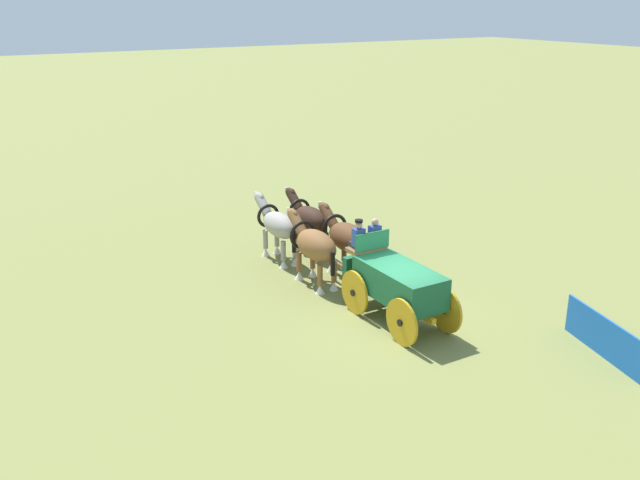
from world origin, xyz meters
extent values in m
plane|color=olive|center=(0.00, 0.00, 0.00)|extent=(220.00, 220.00, 0.00)
cube|color=#195B38|center=(0.00, 0.00, 1.26)|extent=(2.96, 1.37, 0.96)
cube|color=brown|center=(1.72, -0.01, 1.78)|extent=(0.57, 1.22, 0.12)
cube|color=#195B38|center=(2.12, -0.01, 1.13)|extent=(0.25, 1.08, 0.60)
cube|color=#195B38|center=(1.42, -0.01, 2.11)|extent=(0.07, 1.21, 0.55)
cube|color=gold|center=(0.00, 0.00, 0.68)|extent=(3.24, 0.18, 0.16)
cylinder|color=gold|center=(1.18, 0.77, 0.68)|extent=(1.35, 0.09, 1.35)
cylinder|color=black|center=(1.18, 0.77, 0.68)|extent=(0.20, 0.18, 0.20)
cylinder|color=gold|center=(1.17, -0.78, 0.68)|extent=(1.35, 0.09, 1.35)
cylinder|color=black|center=(1.17, -0.78, 0.68)|extent=(0.20, 0.18, 0.20)
cylinder|color=gold|center=(-1.17, 0.78, 0.68)|extent=(1.35, 0.09, 1.35)
cylinder|color=black|center=(-1.17, 0.78, 0.68)|extent=(0.20, 0.18, 0.20)
cylinder|color=gold|center=(-1.18, -0.77, 0.68)|extent=(1.35, 0.09, 1.35)
cylinder|color=black|center=(-1.18, -0.77, 0.68)|extent=(0.20, 0.18, 0.20)
cylinder|color=brown|center=(2.77, -0.02, 0.73)|extent=(2.60, 0.12, 0.10)
cube|color=#2D2D33|center=(1.85, 0.28, 1.92)|extent=(0.40, 0.32, 0.16)
cube|color=#334C99|center=(1.73, 0.28, 2.19)|extent=(0.24, 0.36, 0.55)
sphere|color=tan|center=(1.73, 0.28, 2.58)|extent=(0.22, 0.22, 0.22)
cylinder|color=black|center=(1.73, 0.28, 2.71)|extent=(0.24, 0.24, 0.08)
cube|color=#2D2D33|center=(1.84, -0.31, 1.92)|extent=(0.40, 0.32, 0.16)
cube|color=#334C99|center=(1.72, -0.31, 2.19)|extent=(0.24, 0.36, 0.55)
sphere|color=tan|center=(1.72, -0.31, 2.58)|extent=(0.22, 0.22, 0.22)
ellipsoid|color=brown|center=(3.68, 0.63, 1.39)|extent=(1.99, 0.98, 0.97)
cylinder|color=brown|center=(4.37, 0.89, 0.64)|extent=(0.18, 0.18, 0.69)
cone|color=silver|center=(4.37, 0.89, 0.15)|extent=(0.30, 0.30, 0.29)
cylinder|color=brown|center=(4.37, 0.36, 0.64)|extent=(0.18, 0.18, 0.69)
cone|color=silver|center=(4.37, 0.36, 0.15)|extent=(0.30, 0.30, 0.29)
cylinder|color=brown|center=(2.98, 0.90, 0.64)|extent=(0.18, 0.18, 0.69)
cone|color=silver|center=(2.98, 0.90, 0.15)|extent=(0.30, 0.30, 0.29)
cylinder|color=brown|center=(2.98, 0.36, 0.64)|extent=(0.18, 0.18, 0.69)
cone|color=silver|center=(2.98, 0.36, 0.15)|extent=(0.30, 0.30, 0.29)
cylinder|color=brown|center=(4.94, 0.62, 1.80)|extent=(0.95, 0.37, 0.81)
ellipsoid|color=brown|center=(5.31, 0.61, 2.06)|extent=(0.60, 0.26, 0.32)
cube|color=silver|center=(5.59, 0.61, 2.06)|extent=(0.06, 0.10, 0.24)
torus|color=black|center=(4.57, 0.62, 1.49)|extent=(0.13, 0.99, 0.99)
cylinder|color=black|center=(2.63, 0.63, 1.09)|extent=(0.14, 0.14, 0.80)
ellipsoid|color=brown|center=(3.67, -0.67, 1.41)|extent=(2.13, 0.97, 0.96)
cylinder|color=brown|center=(4.41, -0.42, 0.65)|extent=(0.18, 0.18, 0.70)
cone|color=silver|center=(4.41, -0.42, 0.15)|extent=(0.30, 0.30, 0.30)
cylinder|color=brown|center=(4.41, -0.94, 0.65)|extent=(0.18, 0.18, 0.70)
cone|color=silver|center=(4.41, -0.94, 0.15)|extent=(0.30, 0.30, 0.30)
cylinder|color=brown|center=(2.93, -0.41, 0.65)|extent=(0.18, 0.18, 0.70)
cone|color=silver|center=(2.93, -0.41, 0.15)|extent=(0.30, 0.30, 0.30)
cylinder|color=brown|center=(2.92, -0.93, 0.65)|extent=(0.18, 0.18, 0.70)
cone|color=silver|center=(2.92, -0.93, 0.15)|extent=(0.30, 0.30, 0.30)
cylinder|color=brown|center=(4.99, -0.68, 1.81)|extent=(0.95, 0.37, 0.81)
ellipsoid|color=brown|center=(5.36, -0.69, 2.07)|extent=(0.60, 0.26, 0.32)
cube|color=silver|center=(5.64, -0.69, 2.07)|extent=(0.06, 0.10, 0.24)
torus|color=black|center=(4.63, -0.68, 1.51)|extent=(0.13, 0.99, 0.98)
cylinder|color=black|center=(2.56, -0.67, 1.11)|extent=(0.14, 0.14, 0.80)
ellipsoid|color=#9E998E|center=(6.28, 0.61, 1.36)|extent=(2.02, 0.87, 0.86)
cylinder|color=#9E998E|center=(6.98, 0.84, 0.65)|extent=(0.18, 0.18, 0.70)
cone|color=silver|center=(6.98, 0.84, 0.15)|extent=(0.30, 0.30, 0.30)
cylinder|color=#9E998E|center=(6.98, 0.37, 0.65)|extent=(0.18, 0.18, 0.70)
cone|color=silver|center=(6.98, 0.37, 0.15)|extent=(0.30, 0.30, 0.30)
cylinder|color=#9E998E|center=(5.58, 0.85, 0.65)|extent=(0.18, 0.18, 0.70)
cone|color=silver|center=(5.58, 0.85, 0.15)|extent=(0.30, 0.30, 0.30)
cylinder|color=#9E998E|center=(5.57, 0.38, 0.65)|extent=(0.18, 0.18, 0.70)
cone|color=silver|center=(5.57, 0.38, 0.15)|extent=(0.30, 0.30, 0.30)
cylinder|color=#9E998E|center=(7.55, 0.60, 1.75)|extent=(0.95, 0.37, 0.81)
ellipsoid|color=#9E998E|center=(7.92, 0.60, 2.00)|extent=(0.60, 0.26, 0.32)
cube|color=silver|center=(8.20, 0.60, 2.00)|extent=(0.06, 0.10, 0.24)
torus|color=black|center=(7.18, 0.60, 1.46)|extent=(0.13, 0.89, 0.89)
cylinder|color=black|center=(5.22, 0.62, 1.06)|extent=(0.14, 0.14, 0.80)
ellipsoid|color=#331E14|center=(6.27, -0.69, 1.37)|extent=(1.95, 0.90, 0.88)
cylinder|color=#331E14|center=(6.95, -0.45, 0.64)|extent=(0.18, 0.18, 0.69)
cone|color=silver|center=(6.95, -0.45, 0.15)|extent=(0.30, 0.30, 0.30)
cylinder|color=#331E14|center=(6.95, -0.94, 0.64)|extent=(0.18, 0.18, 0.69)
cone|color=silver|center=(6.95, -0.94, 0.15)|extent=(0.30, 0.30, 0.30)
cylinder|color=#331E14|center=(5.59, -0.44, 0.64)|extent=(0.18, 0.18, 0.69)
cone|color=silver|center=(5.59, -0.44, 0.15)|extent=(0.30, 0.30, 0.30)
cylinder|color=#331E14|center=(5.59, -0.93, 0.64)|extent=(0.18, 0.18, 0.69)
cone|color=silver|center=(5.59, -0.93, 0.15)|extent=(0.30, 0.30, 0.30)
cylinder|color=#331E14|center=(7.51, -0.70, 1.76)|extent=(0.95, 0.37, 0.81)
ellipsoid|color=#331E14|center=(7.88, -0.70, 2.02)|extent=(0.60, 0.26, 0.32)
cube|color=silver|center=(8.16, -0.70, 2.02)|extent=(0.06, 0.10, 0.24)
torus|color=black|center=(7.15, -0.70, 1.47)|extent=(0.13, 0.92, 0.92)
cylinder|color=black|center=(5.24, -0.68, 1.07)|extent=(0.14, 0.14, 0.80)
cube|color=#1959B2|center=(-4.42, -3.45, 0.55)|extent=(3.10, 0.91, 1.10)
camera|label=1|loc=(-14.83, 11.56, 9.10)|focal=39.24mm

